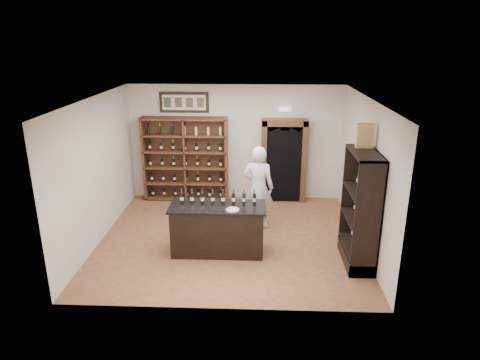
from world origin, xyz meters
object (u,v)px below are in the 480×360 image
Objects in this scene: shopkeeper at (258,188)px; wine_crate at (365,136)px; tasting_counter at (218,229)px; side_cabinet at (360,226)px; wine_shelf at (186,159)px; counter_bottle_0 at (182,198)px.

shopkeeper is 4.24× the size of wine_crate.
side_cabinet is at bearing -6.28° from tasting_counter.
side_cabinet is at bearing 148.97° from shopkeeper.
wine_shelf is 2.83m from counter_bottle_0.
tasting_counter is 3.34m from wine_crate.
wine_shelf is at bearing -34.62° from shopkeeper.
side_cabinet reaches higher than tasting_counter.
tasting_counter is 0.96m from counter_bottle_0.
counter_bottle_0 is at bearing -82.27° from wine_shelf.
wine_shelf is 1.00× the size of side_cabinet.
shopkeeper reaches higher than tasting_counter.
shopkeeper reaches higher than counter_bottle_0.
wine_shelf is 4.91× the size of wine_crate.
tasting_counter is 1.53m from shopkeeper.
wine_crate is at bearing 0.35° from tasting_counter.
wine_crate is at bearing -37.29° from wine_shelf.
tasting_counter is at bearing 173.72° from side_cabinet.
wine_shelf is 1.17× the size of tasting_counter.
counter_bottle_0 is 0.67× the size of wine_crate.
tasting_counter is 0.85× the size of side_cabinet.
wine_crate is (3.83, -2.92, 1.32)m from wine_shelf.
counter_bottle_0 is 0.16× the size of shopkeeper.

